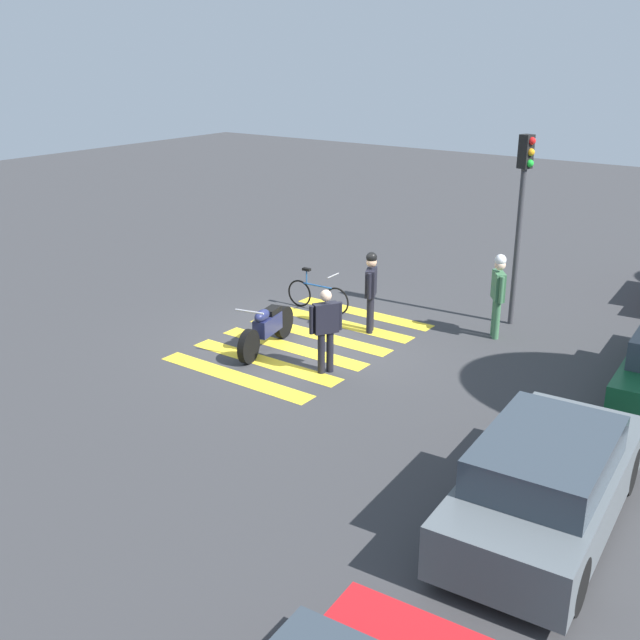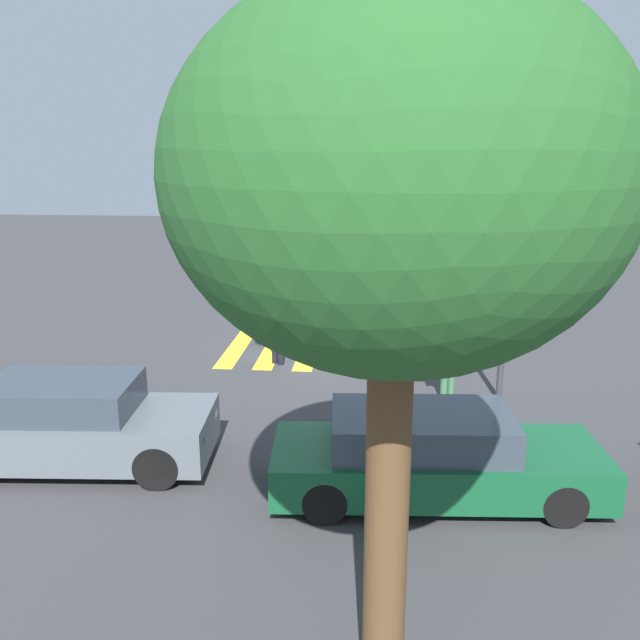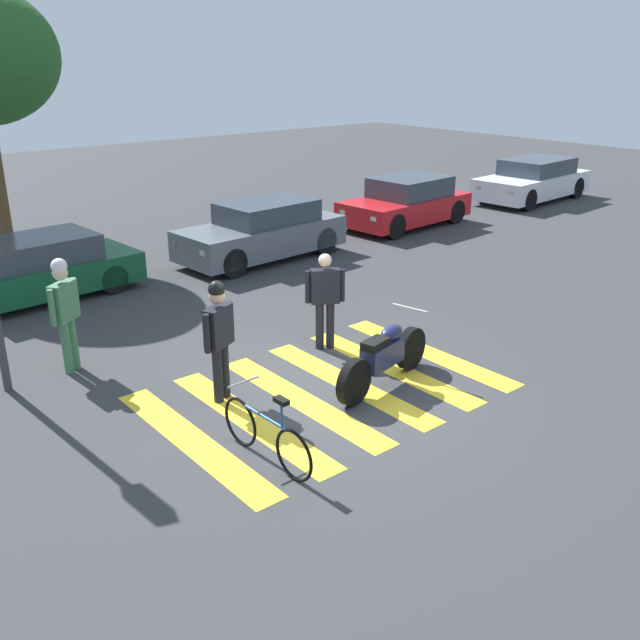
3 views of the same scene
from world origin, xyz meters
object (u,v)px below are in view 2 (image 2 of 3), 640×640
(car_green_compact, at_px, (432,457))
(traffic_light_pole, at_px, (508,259))
(car_grey_coupe, at_px, (75,425))
(leaning_bicycle, at_px, (400,325))
(police_motorcycle, at_px, (297,325))
(officer_by_motorcycle, at_px, (382,317))
(pedestrian_bystander, at_px, (449,347))
(officer_on_foot, at_px, (277,324))

(car_green_compact, bearing_deg, traffic_light_pole, -112.36)
(car_grey_coupe, distance_m, traffic_light_pole, 8.11)
(leaning_bicycle, bearing_deg, traffic_light_pole, 114.17)
(police_motorcycle, relative_size, officer_by_motorcycle, 1.22)
(pedestrian_bystander, bearing_deg, police_motorcycle, -45.88)
(police_motorcycle, distance_m, pedestrian_bystander, 4.94)
(leaning_bicycle, bearing_deg, police_motorcycle, 13.18)
(officer_by_motorcycle, distance_m, car_green_compact, 6.22)
(pedestrian_bystander, height_order, car_green_compact, pedestrian_bystander)
(leaning_bicycle, bearing_deg, pedestrian_bystander, 101.28)
(car_green_compact, distance_m, car_grey_coupe, 5.49)
(car_green_compact, bearing_deg, car_grey_coupe, -5.04)
(leaning_bicycle, xyz_separation_m, traffic_light_pole, (-1.83, 4.08, 2.44))
(officer_by_motorcycle, height_order, car_green_compact, officer_by_motorcycle)
(leaning_bicycle, xyz_separation_m, car_green_compact, (-0.25, 7.94, 0.24))
(officer_by_motorcycle, distance_m, traffic_light_pole, 3.71)
(officer_by_motorcycle, relative_size, car_green_compact, 0.38)
(leaning_bicycle, distance_m, traffic_light_pole, 5.10)
(officer_on_foot, relative_size, car_green_compact, 0.35)
(officer_on_foot, distance_m, car_green_compact, 6.46)
(officer_on_foot, xyz_separation_m, traffic_light_pole, (-4.67, 1.81, 1.87))
(traffic_light_pole, bearing_deg, pedestrian_bystander, 2.44)
(traffic_light_pole, bearing_deg, officer_on_foot, -21.21)
(officer_on_foot, xyz_separation_m, car_grey_coupe, (2.39, 5.18, -0.28))
(car_green_compact, distance_m, traffic_light_pole, 4.72)
(car_green_compact, height_order, car_grey_coupe, car_grey_coupe)
(officer_on_foot, xyz_separation_m, pedestrian_bystander, (-3.66, 1.85, 0.13))
(police_motorcycle, bearing_deg, officer_on_foot, 81.56)
(officer_by_motorcycle, bearing_deg, traffic_light_pole, 135.04)
(police_motorcycle, xyz_separation_m, pedestrian_bystander, (-3.41, 3.52, 0.60))
(car_grey_coupe, xyz_separation_m, traffic_light_pole, (-7.06, -3.37, 2.14))
(officer_on_foot, xyz_separation_m, officer_by_motorcycle, (-2.36, -0.49, 0.10))
(officer_on_foot, bearing_deg, police_motorcycle, -98.44)
(pedestrian_bystander, distance_m, car_grey_coupe, 6.92)
(officer_on_foot, bearing_deg, car_grey_coupe, 65.27)
(officer_by_motorcycle, height_order, car_grey_coupe, officer_by_motorcycle)
(police_motorcycle, xyz_separation_m, traffic_light_pole, (-4.42, 3.47, 2.34))
(officer_by_motorcycle, relative_size, traffic_light_pole, 0.43)
(pedestrian_bystander, bearing_deg, car_grey_coupe, 28.85)
(pedestrian_bystander, xyz_separation_m, car_green_compact, (0.58, 3.81, -0.47))
(car_green_compact, relative_size, traffic_light_pole, 1.13)
(leaning_bicycle, relative_size, officer_on_foot, 1.04)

